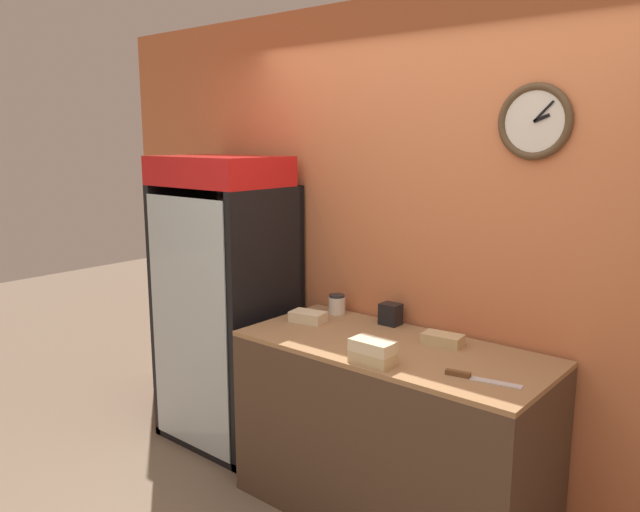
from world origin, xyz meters
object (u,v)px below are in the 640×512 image
at_px(sandwich_stack_bottom, 373,358).
at_px(chefs_knife, 472,377).
at_px(sandwich_stack_middle, 373,346).
at_px(sandwich_flat_left, 308,317).
at_px(condiment_jar, 337,304).
at_px(beverage_cooler, 231,287).
at_px(sandwich_flat_right, 443,339).
at_px(napkin_dispenser, 390,314).

xyz_separation_m(sandwich_stack_bottom, chefs_knife, (0.43, 0.13, -0.02)).
height_order(sandwich_stack_bottom, sandwich_stack_middle, sandwich_stack_middle).
bearing_deg(sandwich_stack_middle, sandwich_flat_left, 154.95).
xyz_separation_m(sandwich_flat_left, condiment_jar, (0.02, 0.24, 0.03)).
height_order(beverage_cooler, condiment_jar, beverage_cooler).
xyz_separation_m(sandwich_flat_right, napkin_dispenser, (-0.39, 0.11, 0.03)).
xyz_separation_m(sandwich_flat_right, chefs_knife, (0.32, -0.32, -0.02)).
relative_size(beverage_cooler, sandwich_flat_right, 8.76).
bearing_deg(beverage_cooler, sandwich_stack_middle, -15.12).
bearing_deg(sandwich_stack_middle, beverage_cooler, 164.88).
bearing_deg(beverage_cooler, napkin_dispenser, 10.01).
bearing_deg(sandwich_flat_right, sandwich_flat_left, -169.79).
bearing_deg(condiment_jar, napkin_dispenser, 2.62).
height_order(sandwich_flat_left, sandwich_flat_right, sandwich_flat_left).
bearing_deg(sandwich_stack_middle, napkin_dispenser, 116.17).
bearing_deg(sandwich_stack_bottom, condiment_jar, 139.67).
height_order(sandwich_stack_bottom, napkin_dispenser, napkin_dispenser).
bearing_deg(sandwich_flat_left, condiment_jar, 85.15).
relative_size(sandwich_flat_left, chefs_knife, 0.65).
bearing_deg(chefs_knife, sandwich_stack_middle, -163.41).
distance_m(beverage_cooler, sandwich_stack_bottom, 1.42).
bearing_deg(napkin_dispenser, chefs_knife, -31.40).
height_order(sandwich_stack_middle, sandwich_flat_left, sandwich_stack_middle).
relative_size(beverage_cooler, chefs_knife, 5.57).
bearing_deg(chefs_knife, beverage_cooler, 172.40).
xyz_separation_m(sandwich_stack_middle, sandwich_flat_right, (0.11, 0.45, -0.06)).
bearing_deg(condiment_jar, sandwich_flat_left, -94.85).
xyz_separation_m(sandwich_stack_bottom, napkin_dispenser, (-0.28, 0.56, 0.03)).
bearing_deg(napkin_dispenser, beverage_cooler, -169.99).
height_order(sandwich_stack_bottom, chefs_knife, sandwich_stack_bottom).
bearing_deg(sandwich_flat_right, chefs_knife, -44.94).
distance_m(chefs_knife, condiment_jar, 1.16).
xyz_separation_m(chefs_knife, napkin_dispenser, (-0.71, 0.43, 0.05)).
height_order(chefs_knife, napkin_dispenser, napkin_dispenser).
relative_size(sandwich_flat_left, condiment_jar, 1.87).
distance_m(chefs_knife, napkin_dispenser, 0.84).
bearing_deg(sandwich_flat_left, sandwich_stack_middle, -25.05).
relative_size(sandwich_flat_left, sandwich_flat_right, 1.02).
bearing_deg(sandwich_stack_bottom, sandwich_flat_left, 154.95).
distance_m(sandwich_stack_bottom, sandwich_flat_right, 0.46).
bearing_deg(chefs_knife, sandwich_flat_right, 135.06).
bearing_deg(sandwich_stack_middle, condiment_jar, 139.67).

